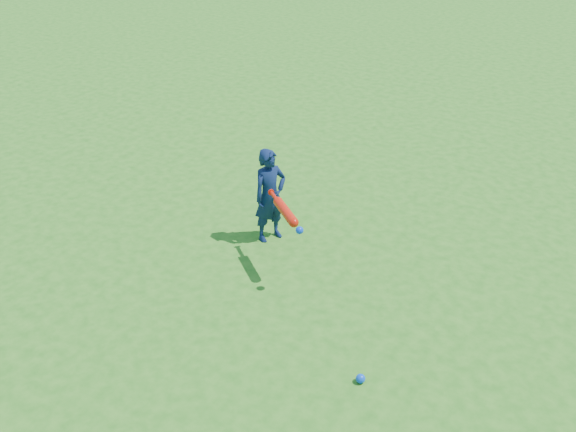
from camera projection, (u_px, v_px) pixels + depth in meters
The scene contains 4 objects.
ground at pixel (269, 226), 6.72m from camera, with size 80.00×80.00×0.00m, color #276919.
child at pixel (270, 196), 6.29m from camera, with size 0.35×0.23×0.97m, color #0E1B41.
ground_ball_blue at pixel (361, 379), 4.78m from camera, with size 0.07×0.07×0.07m, color blue.
bat_swing at pixel (287, 213), 5.72m from camera, with size 0.64×0.51×0.09m.
Camera 1 is at (3.18, -4.78, 3.51)m, focal length 40.00 mm.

